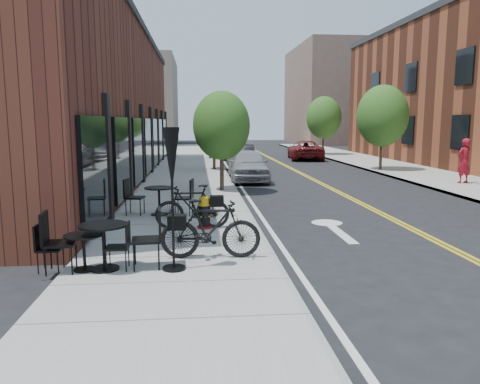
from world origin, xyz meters
name	(u,v)px	position (x,y,z in m)	size (l,w,h in m)	color
ground	(275,259)	(0.00, 0.00, 0.00)	(120.00, 120.00, 0.00)	black
sidewalk_near	(187,188)	(-2.00, 10.00, 0.06)	(4.00, 70.00, 0.12)	#9E9B93
sidewalk_far	(465,184)	(10.00, 10.00, 0.06)	(4.00, 70.00, 0.12)	#9E9B93
building_near	(92,106)	(-6.50, 14.00, 3.50)	(5.00, 28.00, 7.00)	#461D16
bg_building_left	(142,102)	(-8.00, 48.00, 5.00)	(8.00, 14.00, 10.00)	#726656
bg_building_right	(335,95)	(16.00, 50.00, 6.00)	(10.00, 16.00, 12.00)	brown
tree_near_a	(222,126)	(-0.60, 9.00, 2.60)	(2.20, 2.20, 3.81)	#382B1E
tree_near_b	(214,122)	(-0.60, 17.00, 2.71)	(2.30, 2.30, 3.98)	#382B1E
tree_near_c	(210,125)	(-0.60, 25.00, 2.53)	(2.10, 2.10, 3.67)	#382B1E
tree_near_d	(207,121)	(-0.60, 33.00, 2.79)	(2.40, 2.40, 4.11)	#382B1E
tree_far_b	(383,116)	(8.60, 16.00, 3.06)	(2.80, 2.80, 4.62)	#382B1E
tree_far_c	(324,118)	(8.60, 28.00, 3.06)	(2.80, 2.80, 4.62)	#382B1E
fire_hydrant	(205,212)	(-1.39, 2.45, 0.53)	(0.42, 0.42, 0.86)	maroon
bicycle_left	(192,207)	(-1.69, 2.41, 0.68)	(0.52, 1.85, 1.11)	black
bicycle_right	(210,229)	(-1.31, -0.19, 0.71)	(0.55, 1.95, 1.17)	black
bistro_set_a	(104,240)	(-3.24, -0.74, 0.67)	(2.05, 0.94, 1.09)	black
bistro_set_b	(84,247)	(-3.60, -0.73, 0.55)	(1.58, 0.69, 0.86)	black
bistro_set_c	(159,197)	(-2.65, 4.25, 0.64)	(1.96, 0.95, 1.03)	black
patio_umbrella	(172,169)	(-2.00, -0.84, 1.96)	(0.41, 0.41, 2.56)	black
parked_car_a	(248,165)	(0.82, 12.66, 0.75)	(1.77, 4.39, 1.50)	#93959A
parked_car_b	(241,155)	(1.11, 19.38, 0.73)	(1.54, 4.41, 1.45)	black
parked_car_c	(228,149)	(0.80, 26.00, 0.72)	(2.02, 4.98, 1.44)	#BBBCC1
parked_car_far	(305,150)	(6.30, 24.43, 0.68)	(2.27, 4.92, 1.37)	maroon
pedestrian	(464,161)	(9.91, 10.06, 1.08)	(0.70, 0.46, 1.93)	maroon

